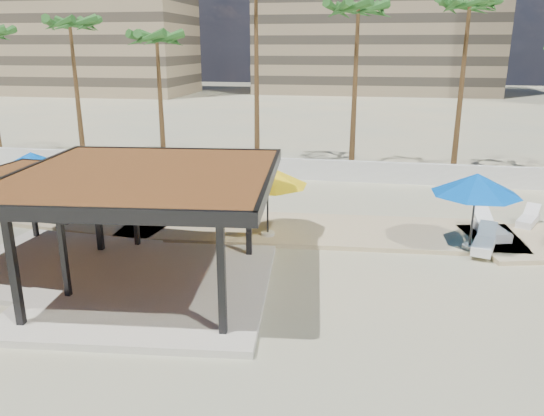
{
  "coord_description": "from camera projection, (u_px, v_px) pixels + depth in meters",
  "views": [
    {
      "loc": [
        4.04,
        -13.7,
        7.38
      ],
      "look_at": [
        0.45,
        5.55,
        1.4
      ],
      "focal_mm": 35.0,
      "sensor_mm": 36.0,
      "label": 1
    }
  ],
  "objects": [
    {
      "name": "palm_f",
      "position": [
        469.0,
        12.0,
        28.97
      ],
      "size": [
        3.0,
        3.0,
        10.42
      ],
      "color": "brown",
      "rests_on": "ground"
    },
    {
      "name": "lounger_b",
      "position": [
        484.0,
        244.0,
        19.66
      ],
      "size": [
        1.26,
        2.2,
        0.79
      ],
      "rotation": [
        0.0,
        0.0,
        1.27
      ],
      "color": "white",
      "rests_on": "promenade"
    },
    {
      "name": "palm_c",
      "position": [
        157.0,
        43.0,
        32.12
      ],
      "size": [
        3.0,
        3.0,
        8.71
      ],
      "color": "brown",
      "rests_on": "ground"
    },
    {
      "name": "lounger_a",
      "position": [
        51.0,
        207.0,
        24.08
      ],
      "size": [
        0.77,
        2.08,
        0.78
      ],
      "rotation": [
        0.0,
        0.0,
        1.62
      ],
      "color": "white",
      "rests_on": "promenade"
    },
    {
      "name": "pavilion_central",
      "position": [
        147.0,
        221.0,
        16.09
      ],
      "size": [
        8.35,
        8.35,
        3.86
      ],
      "rotation": [
        0.0,
        0.0,
        0.1
      ],
      "color": "beige",
      "rests_on": "ground"
    },
    {
      "name": "umbrella_b",
      "position": [
        268.0,
        176.0,
        20.4
      ],
      "size": [
        4.14,
        4.14,
        2.82
      ],
      "rotation": [
        0.0,
        0.0,
        0.39
      ],
      "color": "beige",
      "rests_on": "promenade"
    },
    {
      "name": "palm_b",
      "position": [
        70.0,
        29.0,
        33.5
      ],
      "size": [
        3.0,
        3.0,
        9.59
      ],
      "color": "brown",
      "rests_on": "ground"
    },
    {
      "name": "palm_e",
      "position": [
        358.0,
        16.0,
        29.88
      ],
      "size": [
        3.0,
        3.0,
        10.24
      ],
      "color": "brown",
      "rests_on": "ground"
    },
    {
      "name": "promenade",
      "position": [
        317.0,
        226.0,
        22.59
      ],
      "size": [
        44.45,
        7.97,
        0.24
      ],
      "color": "#C6B284",
      "rests_on": "ground"
    },
    {
      "name": "building_mid",
      "position": [
        377.0,
        1.0,
        84.21
      ],
      "size": [
        38.0,
        16.0,
        30.4
      ],
      "color": "#847259",
      "rests_on": "ground"
    },
    {
      "name": "umbrella_d",
      "position": [
        477.0,
        184.0,
        19.05
      ],
      "size": [
        4.26,
        4.26,
        2.86
      ],
      "rotation": [
        0.0,
        0.0,
        0.43
      ],
      "color": "beige",
      "rests_on": "promenade"
    },
    {
      "name": "boundary_wall",
      "position": [
        297.0,
        169.0,
        30.61
      ],
      "size": [
        56.0,
        0.3,
        1.2
      ],
      "primitive_type": "cube",
      "color": "silver",
      "rests_on": "ground"
    },
    {
      "name": "lounger_c",
      "position": [
        490.0,
        229.0,
        21.16
      ],
      "size": [
        1.24,
        2.34,
        0.84
      ],
      "rotation": [
        0.0,
        0.0,
        1.82
      ],
      "color": "white",
      "rests_on": "promenade"
    },
    {
      "name": "pavilion_west",
      "position": [
        45.0,
        216.0,
        18.0
      ],
      "size": [
        6.42,
        6.42,
        3.09
      ],
      "rotation": [
        0.0,
        0.0,
        -0.05
      ],
      "color": "beige",
      "rests_on": "ground"
    },
    {
      "name": "ground",
      "position": [
        223.0,
        306.0,
        15.75
      ],
      "size": [
        200.0,
        200.0,
        0.0
      ],
      "primitive_type": "plane",
      "color": "#CDB888",
      "rests_on": "ground"
    },
    {
      "name": "umbrella_a",
      "position": [
        31.0,
        159.0,
        25.59
      ],
      "size": [
        3.3,
        3.3,
        2.33
      ],
      "rotation": [
        0.0,
        0.0,
        -0.32
      ],
      "color": "beige",
      "rests_on": "promenade"
    },
    {
      "name": "lounger_d",
      "position": [
        528.0,
        220.0,
        22.44
      ],
      "size": [
        1.35,
        1.92,
        0.7
      ],
      "rotation": [
        0.0,
        0.0,
        1.12
      ],
      "color": "white",
      "rests_on": "promenade"
    }
  ]
}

